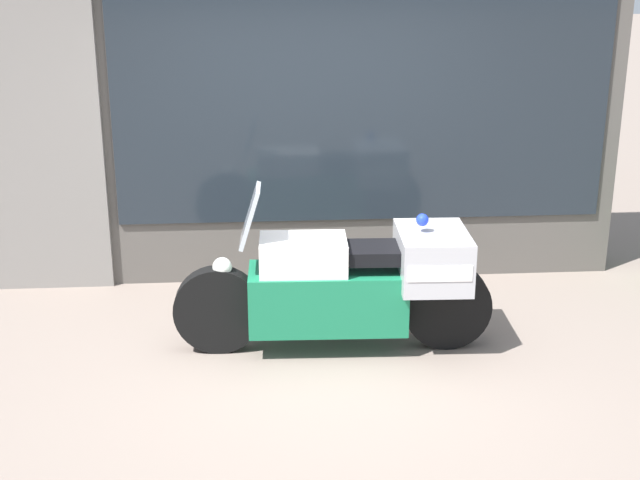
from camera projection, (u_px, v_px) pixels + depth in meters
The scene contains 4 objects.
ground_plane at pixel (323, 373), 6.17m from camera, with size 60.00×60.00×0.00m, color gray.
shop_building at pixel (254, 58), 7.41m from camera, with size 5.40×0.55×3.80m.
window_display at pixel (354, 216), 7.95m from camera, with size 3.93×0.30×2.13m.
paramedic_motorcycle at pixel (354, 282), 6.38m from camera, with size 2.30×0.69×1.23m.
Camera 1 is at (-0.43, -5.53, 2.85)m, focal length 50.00 mm.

